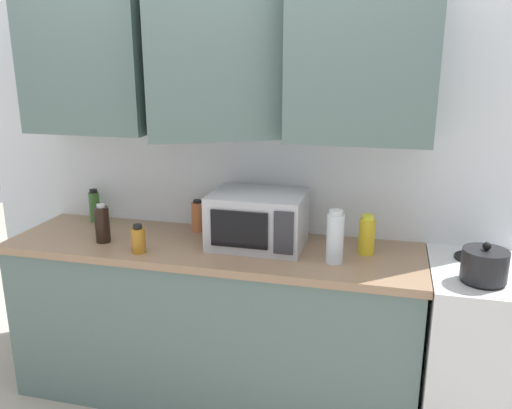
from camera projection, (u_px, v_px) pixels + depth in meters
name	position (u px, v px, depth m)	size (l,w,h in m)	color
wall_back_with_cabinets	(223.00, 111.00, 2.79)	(3.06, 0.60, 2.60)	white
counter_run	(213.00, 321.00, 2.88)	(2.19, 0.63, 0.90)	slate
stove_range	(505.00, 360.00, 2.51)	(0.76, 0.64, 0.91)	silver
kettle	(484.00, 265.00, 2.28)	(0.20, 0.20, 0.17)	black
microwave	(258.00, 219.00, 2.71)	(0.48, 0.37, 0.28)	#B7B7BC
bottle_soy_dark	(102.00, 224.00, 2.77)	(0.08, 0.08, 0.21)	black
bottle_spice_jar	(198.00, 216.00, 2.95)	(0.07, 0.07, 0.18)	#BC6638
bottle_yellow_mustard	(367.00, 235.00, 2.61)	(0.08, 0.08, 0.20)	gold
bottle_clear_tall	(335.00, 237.00, 2.49)	(0.08, 0.08, 0.26)	silver
bottle_amber_vinegar	(138.00, 240.00, 2.63)	(0.07, 0.07, 0.15)	#AD701E
bottle_green_oil	(95.00, 206.00, 3.12)	(0.06, 0.06, 0.20)	#386B2D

